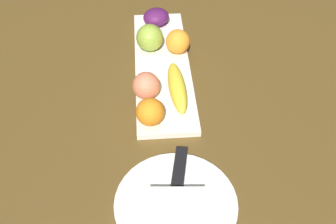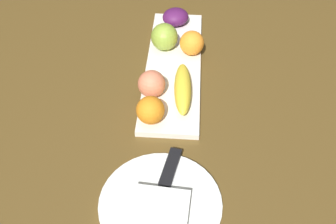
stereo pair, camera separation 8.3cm
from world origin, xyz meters
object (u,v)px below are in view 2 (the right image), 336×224
object	(u,v)px
orange_near_banana	(150,110)
knife	(168,174)
dinner_plate	(160,204)
peach	(152,84)
grape_bunch	(176,17)
folded_napkin	(159,213)
orange_near_apple	(192,43)
apple	(164,37)
fruit_tray	(173,66)
banana	(183,88)

from	to	relation	value
orange_near_banana	knife	size ratio (longest dim) A/B	0.34
dinner_plate	peach	bearing A→B (deg)	-171.29
orange_near_banana	grape_bunch	world-z (taller)	orange_near_banana
peach	dinner_plate	distance (m)	0.29
folded_napkin	dinner_plate	bearing A→B (deg)	-180.00
orange_near_apple	folded_napkin	world-z (taller)	orange_near_apple
apple	orange_near_apple	size ratio (longest dim) A/B	1.12
dinner_plate	knife	xyz separation A→B (m)	(-0.06, 0.01, 0.01)
fruit_tray	banana	xyz separation A→B (m)	(0.11, 0.03, 0.03)
apple	peach	size ratio (longest dim) A/B	1.11
banana	folded_napkin	world-z (taller)	banana
banana	orange_near_banana	xyz separation A→B (m)	(0.09, -0.07, 0.01)
orange_near_apple	folded_napkin	xyz separation A→B (m)	(0.48, -0.04, -0.02)
peach	grape_bunch	bearing A→B (deg)	172.77
fruit_tray	orange_near_banana	world-z (taller)	orange_near_banana
apple	folded_napkin	size ratio (longest dim) A/B	0.68
fruit_tray	orange_near_banana	size ratio (longest dim) A/B	7.60
apple	orange_near_apple	world-z (taller)	apple
orange_near_banana	knife	distance (m)	0.15
banana	orange_near_apple	size ratio (longest dim) A/B	2.69
banana	grape_bunch	size ratio (longest dim) A/B	2.28
banana	grape_bunch	xyz separation A→B (m)	(-0.30, -0.03, 0.00)
fruit_tray	banana	world-z (taller)	banana
fruit_tray	folded_napkin	xyz separation A→B (m)	(0.43, -0.00, 0.02)
peach	dinner_plate	world-z (taller)	peach
fruit_tray	banana	bearing A→B (deg)	14.07
peach	dinner_plate	bearing A→B (deg)	8.71
dinner_plate	folded_napkin	xyz separation A→B (m)	(0.03, 0.00, 0.02)
orange_near_banana	folded_napkin	bearing A→B (deg)	9.37
banana	orange_near_banana	bearing A→B (deg)	139.92
orange_near_banana	peach	bearing A→B (deg)	-176.09
fruit_tray	apple	distance (m)	0.08
apple	dinner_plate	world-z (taller)	apple
fruit_tray	knife	size ratio (longest dim) A/B	2.62
orange_near_apple	apple	bearing A→B (deg)	-102.91
fruit_tray	folded_napkin	distance (m)	0.43
orange_near_banana	folded_napkin	distance (m)	0.24
banana	orange_near_banana	size ratio (longest dim) A/B	2.75
fruit_tray	peach	xyz separation A→B (m)	(0.12, -0.04, 0.04)
fruit_tray	orange_near_apple	distance (m)	0.08
orange_near_apple	grape_bunch	distance (m)	0.14
grape_bunch	fruit_tray	bearing A→B (deg)	1.78
apple	banana	bearing A→B (deg)	17.51
apple	peach	xyz separation A→B (m)	(0.18, -0.02, -0.00)
banana	orange_near_apple	bearing A→B (deg)	-8.62
orange_near_banana	grape_bunch	bearing A→B (deg)	175.17
orange_near_banana	dinner_plate	distance (m)	0.21
orange_near_banana	dinner_plate	xyz separation A→B (m)	(0.20, 0.04, -0.04)
peach	grape_bunch	size ratio (longest dim) A/B	0.85
orange_near_banana	dinner_plate	bearing A→B (deg)	10.67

